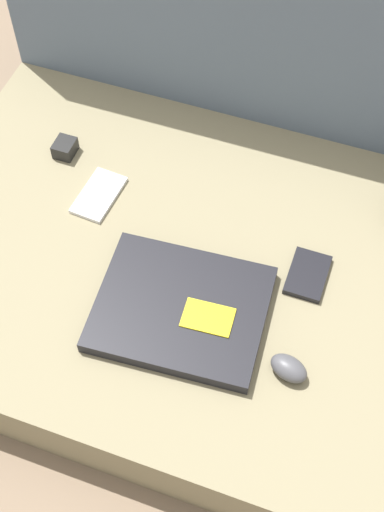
% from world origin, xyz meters
% --- Properties ---
extents(ground_plane, '(8.00, 8.00, 0.00)m').
position_xyz_m(ground_plane, '(0.00, 0.00, 0.00)').
color(ground_plane, '#7A6651').
extents(couch_seat, '(1.13, 0.79, 0.13)m').
position_xyz_m(couch_seat, '(0.00, 0.00, 0.07)').
color(couch_seat, '#847A5B').
rests_on(couch_seat, ground_plane).
extents(couch_backrest, '(1.13, 0.20, 0.53)m').
position_xyz_m(couch_backrest, '(0.00, 0.49, 0.26)').
color(couch_backrest, slate).
rests_on(couch_backrest, ground_plane).
extents(laptop, '(0.32, 0.27, 0.03)m').
position_xyz_m(laptop, '(0.02, -0.11, 0.15)').
color(laptop, black).
rests_on(laptop, couch_seat).
extents(computer_mouse, '(0.08, 0.06, 0.04)m').
position_xyz_m(computer_mouse, '(0.23, -0.16, 0.15)').
color(computer_mouse, '#4C4C51').
rests_on(computer_mouse, couch_seat).
extents(phone_silver, '(0.07, 0.10, 0.01)m').
position_xyz_m(phone_silver, '(0.22, 0.04, 0.14)').
color(phone_silver, black).
rests_on(phone_silver, couch_seat).
extents(phone_black, '(0.08, 0.13, 0.01)m').
position_xyz_m(phone_black, '(-0.23, 0.09, 0.14)').
color(phone_black, silver).
rests_on(phone_black, couch_seat).
extents(charger_brick, '(0.04, 0.05, 0.03)m').
position_xyz_m(charger_brick, '(-0.35, 0.17, 0.15)').
color(charger_brick, black).
rests_on(charger_brick, couch_seat).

